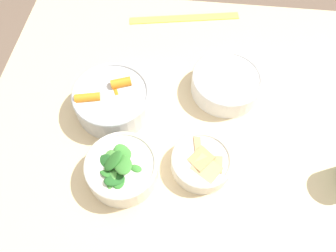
# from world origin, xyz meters

# --- Properties ---
(ground_plane) EXTENTS (10.00, 10.00, 0.00)m
(ground_plane) POSITION_xyz_m (0.00, 0.00, 0.00)
(ground_plane) COLOR brown
(dining_table) EXTENTS (1.04, 0.97, 0.78)m
(dining_table) POSITION_xyz_m (0.00, 0.00, 0.66)
(dining_table) COLOR beige
(dining_table) RESTS_ON ground_plane
(bowl_carrots) EXTENTS (0.19, 0.19, 0.08)m
(bowl_carrots) POSITION_xyz_m (-0.19, 0.05, 0.82)
(bowl_carrots) COLOR silver
(bowl_carrots) RESTS_ON dining_table
(bowl_greens) EXTENTS (0.16, 0.16, 0.09)m
(bowl_greens) POSITION_xyz_m (-0.13, -0.13, 0.81)
(bowl_greens) COLOR silver
(bowl_greens) RESTS_ON dining_table
(bowl_beans_hotdog) EXTENTS (0.18, 0.18, 0.06)m
(bowl_beans_hotdog) POSITION_xyz_m (0.09, 0.14, 0.81)
(bowl_beans_hotdog) COLOR white
(bowl_beans_hotdog) RESTS_ON dining_table
(bowl_cookies) EXTENTS (0.14, 0.14, 0.05)m
(bowl_cookies) POSITION_xyz_m (0.04, -0.09, 0.80)
(bowl_cookies) COLOR silver
(bowl_cookies) RESTS_ON dining_table
(ruler) EXTENTS (0.34, 0.09, 0.00)m
(ruler) POSITION_xyz_m (-0.04, 0.40, 0.78)
(ruler) COLOR #EADB4C
(ruler) RESTS_ON dining_table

